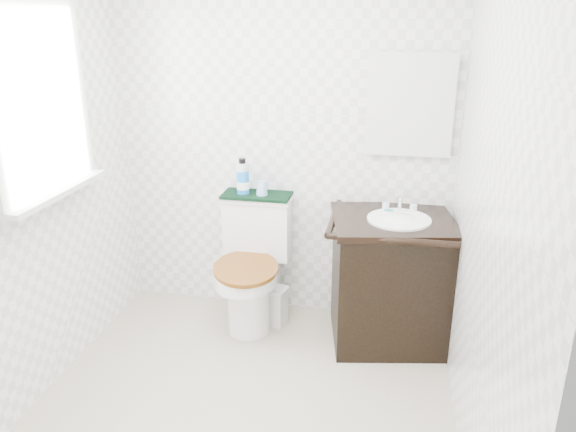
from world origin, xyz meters
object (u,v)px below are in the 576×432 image
(vanity, at_px, (390,277))
(trash_bin, at_px, (274,305))
(mouthwash_bottle, at_px, (243,178))
(cup, at_px, (262,188))
(toilet, at_px, (254,270))

(vanity, height_order, trash_bin, vanity)
(vanity, relative_size, mouthwash_bottle, 3.94)
(vanity, distance_m, cup, 0.99)
(vanity, bearing_deg, toilet, 176.01)
(mouthwash_bottle, bearing_deg, vanity, -10.56)
(mouthwash_bottle, xyz_separation_m, cup, (0.13, -0.01, -0.06))
(vanity, height_order, cup, cup)
(trash_bin, bearing_deg, vanity, -3.35)
(trash_bin, bearing_deg, mouthwash_bottle, 148.64)
(toilet, height_order, mouthwash_bottle, mouthwash_bottle)
(cup, bearing_deg, trash_bin, -52.47)
(trash_bin, bearing_deg, toilet, 172.52)
(vanity, xyz_separation_m, trash_bin, (-0.75, 0.04, -0.30))
(trash_bin, xyz_separation_m, mouthwash_bottle, (-0.23, 0.14, 0.83))
(vanity, bearing_deg, trash_bin, 176.65)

